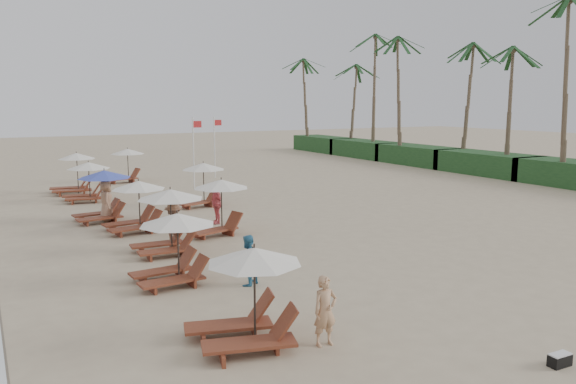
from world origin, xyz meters
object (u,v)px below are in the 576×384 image
duffel_bag (560,360)px  inland_station_0 (218,202)px  lounger_station_2 (165,220)px  inland_station_2 (125,162)px  lounger_station_3 (133,207)px  lounger_station_6 (72,176)px  beachgoer_near (325,311)px  beachgoer_far_a (216,204)px  lounger_station_5 (85,182)px  inland_station_1 (201,180)px  beachgoer_mid_a (248,260)px  lounger_station_0 (244,300)px  beachgoer_far_b (106,201)px  flag_pole_near (194,150)px  beachgoer_mid_b (174,226)px  lounger_station_4 (100,196)px  lounger_station_1 (171,248)px

duffel_bag → inland_station_0: bearing=97.1°
lounger_station_2 → inland_station_2: (2.94, 18.85, 0.14)m
lounger_station_3 → inland_station_0: (2.82, -2.32, 0.34)m
lounger_station_6 → inland_station_2: size_ratio=0.98×
lounger_station_3 → inland_station_0: size_ratio=0.96×
beachgoer_near → beachgoer_far_a: (2.62, 12.98, 0.10)m
lounger_station_5 → duffel_bag: size_ratio=5.31×
inland_station_2 → beachgoer_near: inland_station_2 is taller
inland_station_1 → beachgoer_mid_a: (-3.21, -12.59, -0.62)m
lounger_station_2 → beachgoer_far_a: size_ratio=1.45×
beachgoer_mid_a → beachgoer_far_a: size_ratio=0.85×
lounger_station_0 → beachgoer_far_b: bearing=89.9°
beachgoer_far_b → flag_pole_near: (6.58, 6.82, 1.50)m
lounger_station_0 → beachgoer_far_a: size_ratio=1.46×
lounger_station_0 → beachgoer_mid_b: (1.18, 8.77, -0.17)m
lounger_station_2 → lounger_station_3: bearing=91.9°
duffel_bag → lounger_station_5: bearing=101.6°
beachgoer_mid_a → beachgoer_far_b: (-1.77, 11.24, 0.18)m
beachgoer_near → beachgoer_far_a: 13.24m
lounger_station_3 → inland_station_1: inland_station_1 is taller
beachgoer_far_b → lounger_station_4: bearing=72.8°
lounger_station_0 → beachgoer_far_b: size_ratio=1.39×
beachgoer_far_b → duffel_bag: beachgoer_far_b is taller
inland_station_2 → lounger_station_5: bearing=-119.5°
beachgoer_mid_a → beachgoer_far_b: beachgoer_far_b is taller
lounger_station_2 → inland_station_1: size_ratio=0.95×
beachgoer_far_a → lounger_station_6: bearing=-159.3°
lounger_station_0 → flag_pole_near: 22.76m
lounger_station_1 → flag_pole_near: 18.14m
beachgoer_far_a → beachgoer_near: bearing=-10.8°
lounger_station_4 → lounger_station_6: (0.08, 8.79, -0.13)m
lounger_station_3 → lounger_station_5: lounger_station_5 is taller
lounger_station_3 → lounger_station_4: (-0.81, 2.72, 0.15)m
lounger_station_5 → duffel_bag: lounger_station_5 is taller
lounger_station_5 → beachgoer_near: 21.68m
beachgoer_mid_b → inland_station_2: bearing=-50.7°
lounger_station_6 → beachgoer_mid_a: lounger_station_6 is taller
lounger_station_0 → duffel_bag: (5.17, -4.04, -0.89)m
lounger_station_1 → duffel_bag: 10.46m
beachgoer_far_a → duffel_bag: size_ratio=3.62×
beachgoer_mid_a → beachgoer_mid_b: (-0.60, 5.09, 0.10)m
beachgoer_mid_a → lounger_station_2: bearing=-106.3°
inland_station_0 → lounger_station_3: bearing=140.5°
lounger_station_3 → lounger_station_4: 2.84m
lounger_station_3 → lounger_station_4: bearing=106.5°
inland_station_2 → beachgoer_far_b: 12.72m
beachgoer_far_a → beachgoer_far_b: 5.02m
lounger_station_4 → beachgoer_mid_a: size_ratio=1.76×
lounger_station_0 → beachgoer_mid_b: 8.86m
beachgoer_mid_b → beachgoer_far_b: 6.26m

